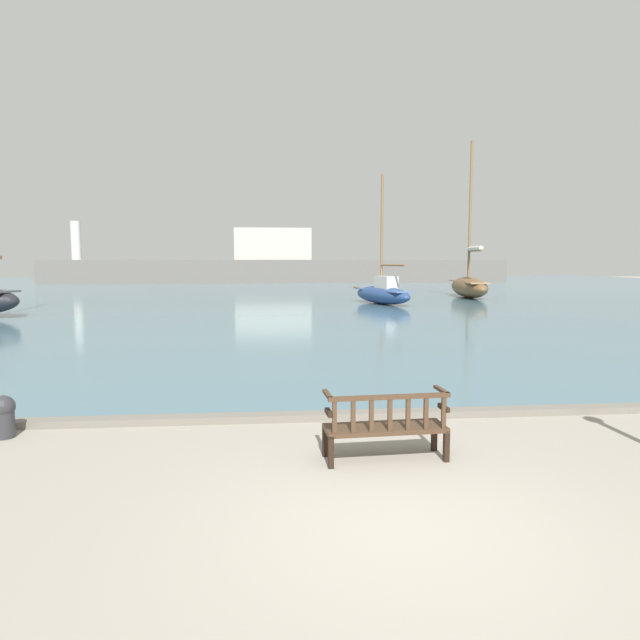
{
  "coord_description": "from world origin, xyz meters",
  "views": [
    {
      "loc": [
        -1.3,
        -5.28,
        2.63
      ],
      "look_at": [
        0.11,
        10.0,
        1.0
      ],
      "focal_mm": 32.0,
      "sensor_mm": 36.0,
      "label": 1
    }
  ],
  "objects_px": {
    "park_bench": "(386,425)",
    "sailboat_mid_starboard": "(383,293)",
    "mooring_bollard": "(4,415)",
    "sailboat_far_starboard": "(469,285)"
  },
  "relations": [
    {
      "from": "sailboat_far_starboard",
      "to": "mooring_bollard",
      "type": "bearing_deg",
      "value": -121.23
    },
    {
      "from": "park_bench",
      "to": "sailboat_mid_starboard",
      "type": "relative_size",
      "value": 0.22
    },
    {
      "from": "park_bench",
      "to": "sailboat_mid_starboard",
      "type": "height_order",
      "value": "sailboat_mid_starboard"
    },
    {
      "from": "mooring_bollard",
      "to": "sailboat_far_starboard",
      "type": "bearing_deg",
      "value": 58.77
    },
    {
      "from": "park_bench",
      "to": "sailboat_mid_starboard",
      "type": "bearing_deg",
      "value": 78.57
    },
    {
      "from": "park_bench",
      "to": "mooring_bollard",
      "type": "relative_size",
      "value": 2.57
    },
    {
      "from": "park_bench",
      "to": "mooring_bollard",
      "type": "height_order",
      "value": "park_bench"
    },
    {
      "from": "park_bench",
      "to": "sailboat_far_starboard",
      "type": "relative_size",
      "value": 0.16
    },
    {
      "from": "sailboat_mid_starboard",
      "to": "sailboat_far_starboard",
      "type": "bearing_deg",
      "value": 36.37
    },
    {
      "from": "park_bench",
      "to": "mooring_bollard",
      "type": "xyz_separation_m",
      "value": [
        -5.43,
        1.45,
        -0.12
      ]
    }
  ]
}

